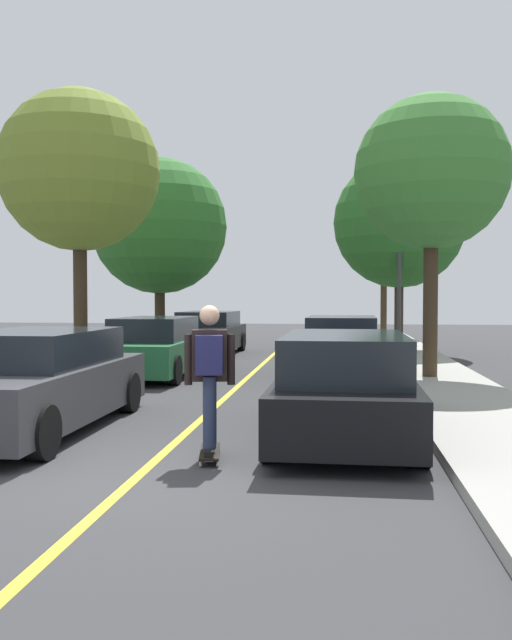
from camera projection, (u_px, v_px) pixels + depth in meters
ground at (142, 472)px, 7.25m from camera, size 80.00×80.00×0.00m
center_line at (211, 410)px, 11.21m from camera, size 0.12×39.20×0.01m
parked_car_left_nearest at (34, 382)px, 9.52m from camera, size 1.98×4.70×1.39m
parked_car_left_near at (156, 348)px, 15.92m from camera, size 1.83×4.40×1.39m
parked_car_left_far at (208, 333)px, 22.40m from camera, size 2.07×4.12×1.39m
parked_car_right_nearest at (345, 386)px, 9.02m from camera, size 1.90×4.57×1.38m
parked_car_right_near at (342, 347)px, 15.93m from camera, size 1.94×4.06×1.41m
street_tree_left_nearest at (79, 171)px, 16.21m from camera, size 3.83×3.83×6.66m
street_tree_left_near at (159, 226)px, 23.52m from camera, size 4.68×4.68×6.51m
street_tree_right_nearest at (432, 173)px, 14.69m from camera, size 3.33×3.33×6.09m
street_tree_right_near at (399, 223)px, 22.26m from camera, size 4.30×4.30×6.32m
street_tree_right_far at (384, 236)px, 29.59m from camera, size 3.28×3.28×6.02m
streetlamp at (399, 239)px, 20.54m from camera, size 0.36×0.24×6.13m
skateboard at (210, 452)px, 7.82m from camera, size 0.35×0.86×0.10m
skateboarder at (210, 369)px, 7.75m from camera, size 0.59×0.71×1.67m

